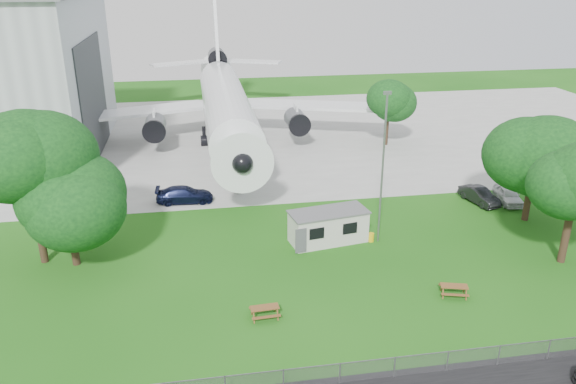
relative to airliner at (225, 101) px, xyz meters
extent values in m
plane|color=#2A6E1A|center=(2.00, -35.86, -5.27)|extent=(160.00, 160.00, 0.00)
cube|color=#B7B7B2|center=(2.00, 2.14, -5.25)|extent=(120.00, 46.00, 0.03)
cube|color=#2D3033|center=(-14.93, -2.86, 1.48)|extent=(0.16, 16.00, 12.96)
cylinder|color=white|center=(0.00, -1.86, -0.17)|extent=(5.40, 34.00, 5.40)
cone|color=white|center=(0.00, -20.86, -0.17)|extent=(5.40, 5.50, 5.40)
cone|color=white|center=(0.00, 19.14, 0.63)|extent=(4.86, 9.00, 4.86)
cube|color=white|center=(-12.50, 1.34, -1.37)|extent=(21.36, 10.77, 0.36)
cube|color=white|center=(12.50, 1.34, -1.37)|extent=(21.36, 10.77, 0.36)
cube|color=white|center=(0.00, 19.14, 6.33)|extent=(0.46, 9.96, 12.17)
cylinder|color=#515459|center=(-8.50, -2.36, -2.27)|extent=(2.50, 4.20, 2.50)
cylinder|color=#515459|center=(8.50, -2.36, -2.27)|extent=(2.50, 4.20, 2.50)
cylinder|color=#515459|center=(0.00, 18.14, 2.63)|extent=(2.60, 4.50, 2.60)
cylinder|color=black|center=(0.00, -17.36, -4.07)|extent=(0.36, 0.36, 2.40)
cylinder|color=black|center=(-2.80, -0.86, -4.07)|extent=(0.44, 0.44, 2.40)
cylinder|color=black|center=(2.80, -0.86, -4.07)|extent=(0.44, 0.44, 2.40)
cube|color=beige|center=(6.22, -29.01, -4.02)|extent=(6.34, 3.49, 2.50)
cube|color=#59595B|center=(6.22, -29.01, -2.71)|extent=(6.57, 3.72, 0.12)
cylinder|color=gold|center=(9.62, -29.61, -4.92)|extent=(0.50, 0.50, 0.70)
cylinder|color=slate|center=(10.20, -29.66, 0.73)|extent=(0.16, 0.16, 12.00)
cylinder|color=#382619|center=(-15.45, -28.82, -3.05)|extent=(0.56, 0.56, 4.43)
sphere|color=#1C611A|center=(-15.45, -28.82, 2.37)|extent=(8.42, 8.42, 8.42)
cylinder|color=#382619|center=(-13.04, -29.61, -3.87)|extent=(0.56, 0.56, 2.80)
sphere|color=#1C611A|center=(-13.04, -29.61, -0.46)|extent=(7.55, 7.55, 7.55)
cylinder|color=#382619|center=(22.66, -35.18, -3.41)|extent=(0.56, 0.56, 3.72)
cylinder|color=#382619|center=(24.16, -27.80, -3.72)|extent=(0.56, 0.56, 3.09)
sphere|color=#1C611A|center=(24.16, -27.80, 0.05)|extent=(8.21, 8.21, 8.21)
cylinder|color=#382619|center=(19.41, -4.26, -3.63)|extent=(0.56, 0.56, 3.28)
sphere|color=#1C611A|center=(19.41, -4.26, 0.39)|extent=(6.05, 6.05, 6.05)
imported|color=silver|center=(24.66, -23.95, -4.53)|extent=(2.40, 4.56, 1.48)
imported|color=black|center=(21.94, -23.64, -4.54)|extent=(2.49, 4.64, 1.45)
imported|color=black|center=(-5.14, -18.95, -4.51)|extent=(5.32, 2.33, 1.52)
camera|label=1|loc=(-3.61, -68.36, 15.15)|focal=35.00mm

